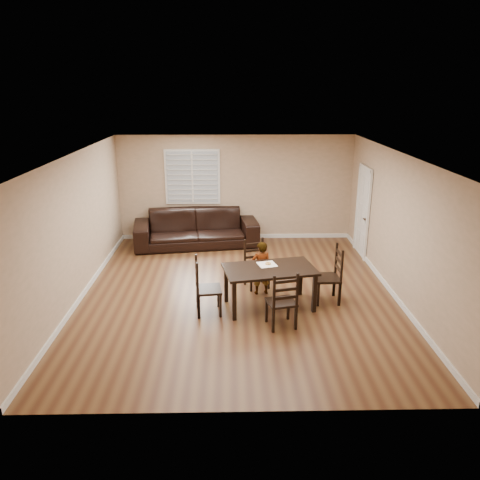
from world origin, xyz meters
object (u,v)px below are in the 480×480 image
child (261,268)px  donut (268,263)px  dining_table (270,273)px  chair_left (201,289)px  chair_far (284,304)px  chair_near (255,264)px  sofa (196,228)px  chair_right (334,277)px

child → donut: (0.10, -0.39, 0.25)m
dining_table → chair_left: bearing=179.6°
chair_left → child: 1.37m
chair_far → chair_near: bearing=-91.5°
child → dining_table: bearing=88.3°
child → sofa: child is taller
dining_table → chair_left: chair_left is taller
child → donut: 0.48m
chair_far → sofa: (-1.73, 4.36, -0.01)m
chair_near → child: child is taller
dining_table → donut: 0.22m
dining_table → sofa: sofa is taller
child → sofa: (-1.45, 2.95, -0.08)m
chair_far → chair_left: 1.51m
donut → dining_table: bearing=-85.2°
chair_far → chair_left: chair_left is taller
chair_near → chair_right: 1.63m
chair_far → child: child is taller
dining_table → chair_near: size_ratio=1.82×
dining_table → donut: bearing=83.7°
sofa → dining_table: bearing=-74.1°
dining_table → chair_near: 1.05m
child → chair_right: bearing=152.2°
chair_near → donut: chair_near is taller
sofa → chair_right: bearing=-57.9°
dining_table → chair_near: bearing=90.8°
chair_near → chair_right: bearing=-47.0°
dining_table → child: size_ratio=1.66×
chair_far → chair_right: 1.49m
donut → sofa: 3.70m
child → donut: size_ratio=9.62×
chair_near → chair_far: chair_far is taller
chair_far → chair_right: bearing=-147.9°
chair_far → sofa: size_ratio=0.33×
dining_table → donut: (-0.02, 0.18, 0.11)m
dining_table → chair_right: size_ratio=1.63×
dining_table → chair_far: size_ratio=1.74×
chair_right → child: chair_right is taller
chair_near → sofa: size_ratio=0.32×
chair_left → donut: 1.31m
chair_left → sofa: (-0.35, 3.75, -0.02)m
chair_near → chair_right: chair_right is taller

